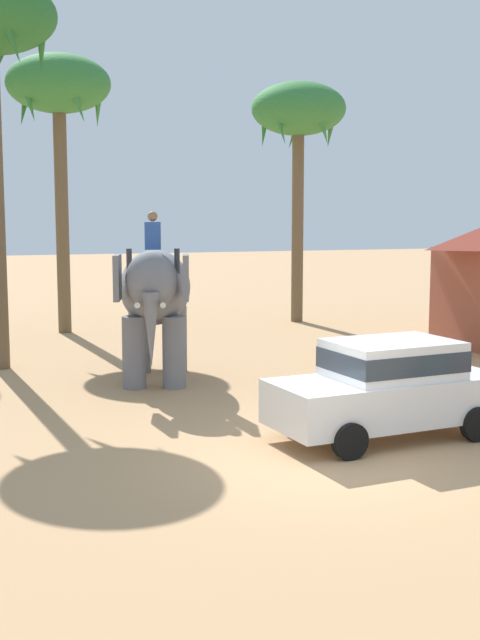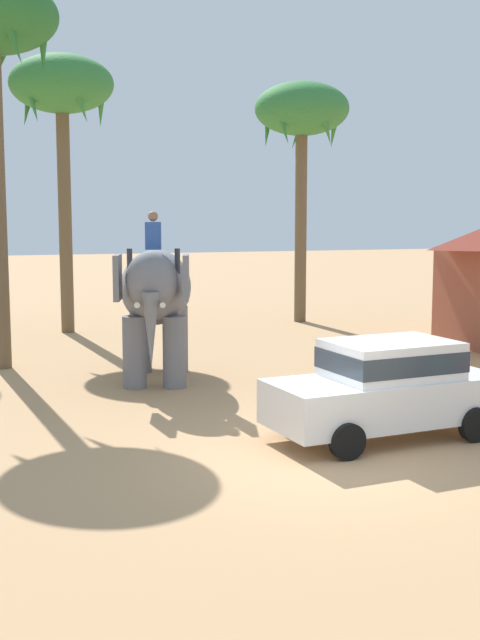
# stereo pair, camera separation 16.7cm
# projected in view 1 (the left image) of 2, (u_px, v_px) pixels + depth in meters

# --- Properties ---
(ground_plane) EXTENTS (120.00, 120.00, 0.00)m
(ground_plane) POSITION_uv_depth(u_px,v_px,m) (326.00, 463.00, 13.42)
(ground_plane) COLOR tan
(car_sedan_foreground) EXTENTS (4.29, 2.28, 1.70)m
(car_sedan_foreground) POSITION_uv_depth(u_px,v_px,m) (389.00, 385.00, 14.80)
(car_sedan_foreground) COLOR white
(car_sedan_foreground) RESTS_ON ground
(elephant_with_mahout) EXTENTS (2.40, 4.02, 3.88)m
(elephant_with_mahout) POSITION_uv_depth(u_px,v_px,m) (155.00, 295.00, 19.38)
(elephant_with_mahout) COLOR slate
(elephant_with_mahout) RESTS_ON ground
(palm_tree_near_hut) EXTENTS (3.20, 3.20, 8.16)m
(palm_tree_near_hut) POSITION_uv_depth(u_px,v_px,m) (299.00, 116.00, 28.98)
(palm_tree_near_hut) COLOR brown
(palm_tree_near_hut) RESTS_ON ground
(palm_tree_left_of_road) EXTENTS (3.20, 3.20, 8.62)m
(palm_tree_left_of_road) POSITION_uv_depth(u_px,v_px,m) (59.00, 92.00, 26.31)
(palm_tree_left_of_road) COLOR brown
(palm_tree_left_of_road) RESTS_ON ground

